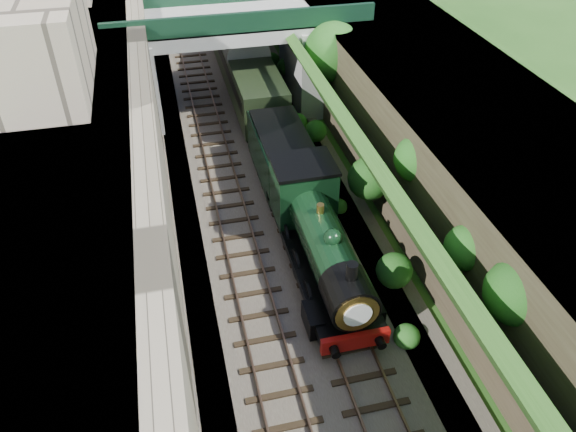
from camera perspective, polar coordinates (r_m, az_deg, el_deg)
The scene contains 14 objects.
ground at distance 21.31m, azimuth 5.13°, elevation -18.48°, with size 160.00×160.00×0.00m, color #1E4714.
trackbed at distance 35.95m, azimuth -4.58°, elevation 8.37°, with size 10.00×90.00×0.20m, color #473F38.
retaining_wall at distance 34.13m, azimuth -14.20°, elevation 12.07°, with size 1.00×90.00×7.00m, color #756B56.
street_plateau_left at distance 34.42m, azimuth -20.08°, elevation 11.13°, with size 6.00×90.00×7.00m, color #262628.
street_plateau_right at distance 37.02m, azimuth 10.27°, elevation 14.03°, with size 8.00×90.00×6.25m, color #262628.
embankment_slope at distance 34.50m, azimuth 4.15°, elevation 12.34°, with size 4.61×90.00×6.43m.
track_left at distance 35.68m, azimuth -7.78°, elevation 8.16°, with size 2.50×90.00×0.20m.
track_right at distance 36.05m, azimuth -2.69°, elevation 8.81°, with size 2.50×90.00×0.20m.
road_bridge at distance 37.98m, azimuth -4.49°, elevation 16.67°, with size 16.00×6.40×7.25m.
building_near at distance 26.97m, azimuth -24.32°, elevation 15.81°, with size 4.00×8.00×4.00m, color gray.
tree at distance 35.56m, azimuth 4.75°, elevation 16.15°, with size 3.60×3.80×6.60m.
locomotive at distance 24.47m, azimuth 3.28°, elevation -2.45°, with size 3.10×10.22×3.83m.
tender at distance 30.40m, azimuth -0.59°, elevation 5.89°, with size 2.70×6.00×3.05m.
coach_front at distance 41.28m, azimuth -4.67°, elevation 15.40°, with size 2.90×18.00×3.70m.
Camera 1 is at (-4.50, -11.04, 17.66)m, focal length 35.00 mm.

